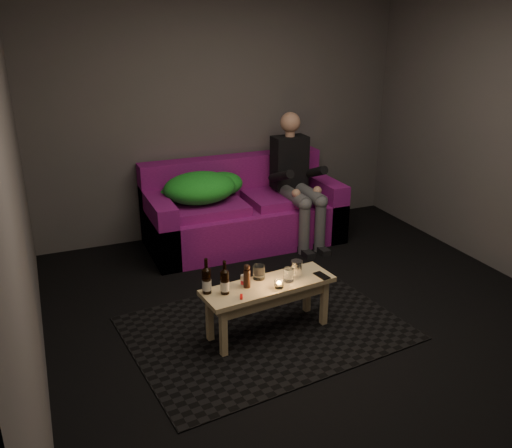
{
  "coord_description": "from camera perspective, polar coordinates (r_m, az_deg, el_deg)",
  "views": [
    {
      "loc": [
        -1.87,
        -3.15,
        2.23
      ],
      "look_at": [
        -0.11,
        1.07,
        0.48
      ],
      "focal_mm": 38.0,
      "sensor_mm": 36.0,
      "label": 1
    }
  ],
  "objects": [
    {
      "name": "beer_bottle_a",
      "position": [
        3.82,
        -5.22,
        -5.93
      ],
      "size": [
        0.07,
        0.07,
        0.26
      ],
      "color": "black",
      "rests_on": "coffee_table"
    },
    {
      "name": "rug",
      "position": [
        4.22,
        1.0,
        -10.9
      ],
      "size": [
        2.15,
        1.67,
        0.01
      ],
      "primitive_type": "cube",
      "rotation": [
        0.0,
        0.0,
        0.11
      ],
      "color": "black",
      "rests_on": "floor"
    },
    {
      "name": "green_blanket",
      "position": [
        5.42,
        -5.61,
        3.85
      ],
      "size": [
        0.88,
        0.6,
        0.3
      ],
      "color": "#188826",
      "rests_on": "sofa"
    },
    {
      "name": "person",
      "position": [
        5.62,
        4.24,
        4.97
      ],
      "size": [
        0.36,
        0.83,
        1.33
      ],
      "color": "black",
      "rests_on": "sofa"
    },
    {
      "name": "floor",
      "position": [
        4.29,
        6.98,
        -10.52
      ],
      "size": [
        4.5,
        4.5,
        0.0
      ],
      "primitive_type": "plane",
      "color": "black",
      "rests_on": "ground"
    },
    {
      "name": "red_lighter",
      "position": [
        3.79,
        -1.56,
        -7.66
      ],
      "size": [
        0.04,
        0.07,
        0.01
      ],
      "primitive_type": "cube",
      "rotation": [
        0.0,
        0.0,
        -0.37
      ],
      "color": "red",
      "rests_on": "coffee_table"
    },
    {
      "name": "tumbler_front",
      "position": [
        4.01,
        3.45,
        -5.35
      ],
      "size": [
        0.1,
        0.1,
        0.1
      ],
      "primitive_type": "cylinder",
      "rotation": [
        0.0,
        0.0,
        0.38
      ],
      "color": "white",
      "rests_on": "coffee_table"
    },
    {
      "name": "sofa",
      "position": [
        5.67,
        -1.45,
        1.14
      ],
      "size": [
        1.99,
        0.9,
        0.86
      ],
      "color": "#6C0E65",
      "rests_on": "floor"
    },
    {
      "name": "room",
      "position": [
        4.12,
        4.73,
        12.69
      ],
      "size": [
        4.5,
        4.5,
        4.5
      ],
      "color": "silver",
      "rests_on": "ground"
    },
    {
      "name": "smartphone",
      "position": [
        4.12,
        6.93,
        -5.42
      ],
      "size": [
        0.09,
        0.14,
        0.01
      ],
      "primitive_type": "cube",
      "rotation": [
        0.0,
        0.0,
        0.15
      ],
      "color": "black",
      "rests_on": "coffee_table"
    },
    {
      "name": "tealight",
      "position": [
        3.92,
        2.44,
        -6.36
      ],
      "size": [
        0.07,
        0.07,
        0.05
      ],
      "color": "white",
      "rests_on": "coffee_table"
    },
    {
      "name": "beer_bottle_b",
      "position": [
        3.81,
        -3.31,
        -6.07
      ],
      "size": [
        0.06,
        0.06,
        0.25
      ],
      "color": "black",
      "rests_on": "coffee_table"
    },
    {
      "name": "coffee_table",
      "position": [
        4.01,
        1.32,
        -7.22
      ],
      "size": [
        1.03,
        0.43,
        0.41
      ],
      "rotation": [
        0.0,
        0.0,
        0.11
      ],
      "color": "#D5B27C",
      "rests_on": "rug"
    },
    {
      "name": "steel_cup",
      "position": [
        4.09,
        4.29,
        -4.64
      ],
      "size": [
        0.11,
        0.11,
        0.12
      ],
      "primitive_type": "cylinder",
      "rotation": [
        0.0,
        0.0,
        -0.27
      ],
      "color": "silver",
      "rests_on": "coffee_table"
    },
    {
      "name": "pepper_mill",
      "position": [
        3.9,
        -0.96,
        -5.77
      ],
      "size": [
        0.06,
        0.06,
        0.14
      ],
      "primitive_type": "cylinder",
      "rotation": [
        0.0,
        0.0,
        -0.11
      ],
      "color": "black",
      "rests_on": "coffee_table"
    },
    {
      "name": "tumbler_back",
      "position": [
        4.03,
        0.31,
        -5.08
      ],
      "size": [
        0.11,
        0.11,
        0.11
      ],
      "primitive_type": "cylinder",
      "rotation": [
        0.0,
        0.0,
        0.27
      ],
      "color": "white",
      "rests_on": "coffee_table"
    },
    {
      "name": "salt_shaker",
      "position": [
        3.93,
        -1.34,
        -5.95
      ],
      "size": [
        0.04,
        0.04,
        0.08
      ],
      "primitive_type": "cylinder",
      "rotation": [
        0.0,
        0.0,
        -0.0
      ],
      "color": "silver",
      "rests_on": "coffee_table"
    }
  ]
}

